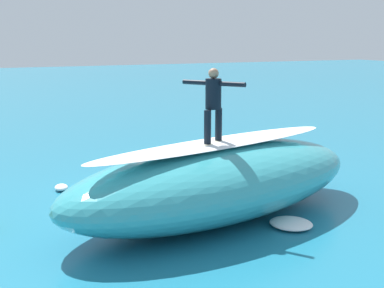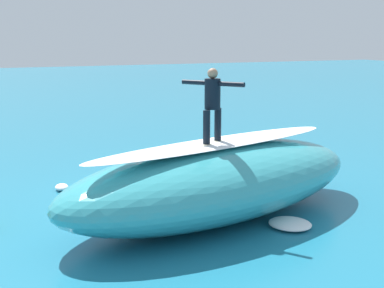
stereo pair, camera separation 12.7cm
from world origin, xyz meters
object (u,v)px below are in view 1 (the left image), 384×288
surfer_paddling (175,168)px  surfboard_paddling (176,173)px  surfer_riding (213,99)px  surfboard_riding (213,144)px

surfer_paddling → surfboard_paddling: bearing=0.0°
surfer_riding → surfer_paddling: (-0.81, -3.82, -2.37)m
surfboard_riding → surfer_paddling: size_ratio=1.75×
surfer_riding → surfboard_paddling: (-0.90, -3.91, -2.54)m
surfboard_paddling → surfer_paddling: surfer_paddling is taller
surfer_riding → surfer_paddling: surfer_riding is taller
surfer_riding → surfboard_paddling: size_ratio=0.73×
surfer_paddling → surfboard_riding: bearing=-145.4°
surfboard_paddling → surfer_riding: bearing=-146.4°
surfboard_paddling → surfer_paddling: 0.21m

